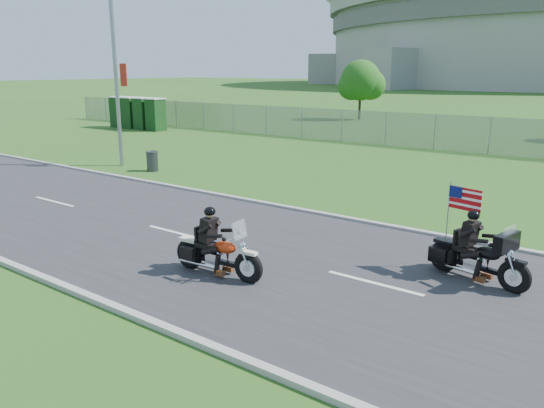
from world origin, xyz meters
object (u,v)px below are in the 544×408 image
Objects in this scene: porta_toilet_d at (120,112)px; trash_can at (152,162)px; porta_toilet_c at (131,113)px; porta_toilet_a at (156,115)px; motorcycle_lead at (216,254)px; motorcycle_follow at (478,258)px; porta_toilet_b at (143,114)px; streetlight at (118,42)px.

porta_toilet_d reaches higher than trash_can.
porta_toilet_c is at bearing 143.66° from trash_can.
porta_toilet_a is 0.98× the size of motorcycle_lead.
motorcycle_follow is at bearing -29.32° from porta_toilet_a.
porta_toilet_b reaches higher than motorcycle_follow.
porta_toilet_d is 35.47m from motorcycle_follow.
motorcycle_lead is (24.36, -18.60, -0.65)m from porta_toilet_b.
porta_toilet_a is 1.00× the size of porta_toilet_c.
porta_toilet_b is 30.66m from motorcycle_lead.
porta_toilet_b is 32.98m from motorcycle_follow.
porta_toilet_d is 1.00× the size of motorcycle_follow.
porta_toilet_c is 1.40m from porta_toilet_d.
streetlight is 4.35× the size of porta_toilet_c.
motorcycle_lead is (27.16, -18.60, -0.65)m from porta_toilet_d.
motorcycle_follow is at bearing -16.22° from trash_can.
streetlight is 4.35× the size of porta_toilet_a.
porta_toilet_a reaches higher than motorcycle_lead.
trash_can is at bearing -6.91° from streetlight.
porta_toilet_c and porta_toilet_d have the same top height.
streetlight reaches higher than trash_can.
porta_toilet_a reaches higher than motorcycle_follow.
streetlight is at bearing 178.22° from motorcycle_follow.
motorcycle_lead is at bearing -34.40° from porta_toilet_d.
porta_toilet_b is (-11.42, 10.78, -4.49)m from streetlight.
porta_toilet_b is (-1.40, 0.00, 0.00)m from porta_toilet_a.
porta_toilet_a is 1.00× the size of porta_toilet_b.
motorcycle_lead is 13.13m from trash_can.
streetlight is at bearing 144.31° from motorcycle_lead.
motorcycle_follow is (4.72, 3.05, 0.04)m from motorcycle_lead.
porta_toilet_d is 0.98× the size of motorcycle_lead.
porta_toilet_b is at bearing 140.95° from trash_can.
trash_can is at bearing -42.12° from porta_toilet_a.
porta_toilet_b is 2.65× the size of trash_can.
motorcycle_follow is 2.65× the size of trash_can.
trash_can is (13.62, -11.05, -0.72)m from porta_toilet_b.
porta_toilet_d reaches higher than motorcycle_follow.
motorcycle_follow is (17.66, -4.76, -5.10)m from streetlight.
trash_can is at bearing 140.34° from motorcycle_lead.
streetlight is 5.66m from trash_can.
streetlight is 15.39m from porta_toilet_a.
streetlight reaches higher than motorcycle_follow.
streetlight is 17.34m from porta_toilet_c.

